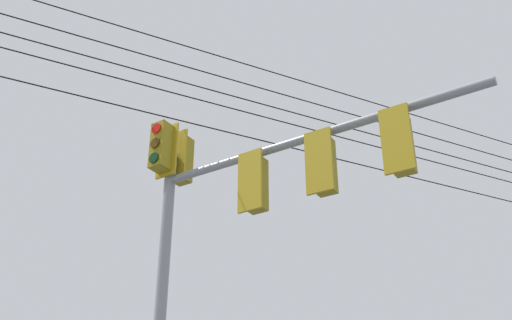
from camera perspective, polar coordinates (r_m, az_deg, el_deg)
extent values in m
cylinder|color=gray|center=(9.82, 5.00, 2.07)|extent=(0.87, 5.64, 0.14)
cube|color=olive|center=(11.68, -6.75, -0.02)|extent=(0.34, 0.34, 0.90)
cube|color=#B29319|center=(11.57, -7.28, 0.32)|extent=(0.10, 0.44, 1.04)
cylinder|color=red|center=(11.94, -6.18, 0.94)|extent=(0.06, 0.20, 0.20)
cylinder|color=#3C2703|center=(11.80, -6.25, -0.34)|extent=(0.06, 0.20, 0.20)
cylinder|color=black|center=(11.66, -6.33, -1.64)|extent=(0.06, 0.20, 0.20)
cube|color=olive|center=(11.29, -8.64, 1.20)|extent=(0.34, 0.34, 0.90)
cube|color=#B29319|center=(11.40, -8.10, 0.85)|extent=(0.10, 0.44, 1.04)
cylinder|color=red|center=(11.33, -9.07, 2.87)|extent=(0.06, 0.20, 0.20)
cylinder|color=#3C2703|center=(11.18, -9.19, 1.55)|extent=(0.06, 0.20, 0.20)
cylinder|color=black|center=(11.04, -9.31, 0.20)|extent=(0.06, 0.20, 0.20)
cube|color=olive|center=(10.01, -0.02, -2.22)|extent=(0.34, 0.34, 0.90)
cube|color=#B29319|center=(9.88, -0.56, -1.86)|extent=(0.10, 0.44, 1.04)
cylinder|color=red|center=(10.26, 0.49, -1.06)|extent=(0.06, 0.20, 0.20)
cylinder|color=#3C2703|center=(10.13, 0.50, -2.57)|extent=(0.06, 0.20, 0.20)
cylinder|color=black|center=(10.00, 0.50, -4.11)|extent=(0.06, 0.20, 0.20)
cube|color=olive|center=(9.48, 6.20, -0.47)|extent=(0.33, 0.33, 0.90)
cube|color=#B29319|center=(9.34, 5.74, -0.06)|extent=(0.09, 0.44, 1.04)
cylinder|color=red|center=(9.75, 6.53, 0.70)|extent=(0.05, 0.20, 0.20)
cylinder|color=#3C2703|center=(9.61, 6.63, -0.86)|extent=(0.05, 0.20, 0.20)
cylinder|color=black|center=(9.48, 6.73, -2.47)|extent=(0.05, 0.20, 0.20)
cube|color=olive|center=(9.08, 13.04, 1.47)|extent=(0.33, 0.33, 0.90)
cube|color=#B29319|center=(8.94, 12.67, 1.93)|extent=(0.09, 0.44, 1.04)
cylinder|color=red|center=(9.37, 13.19, 2.63)|extent=(0.05, 0.20, 0.20)
cylinder|color=#3C2703|center=(9.22, 13.39, 1.03)|extent=(0.05, 0.20, 0.20)
cylinder|color=black|center=(9.08, 13.60, -0.62)|extent=(0.05, 0.20, 0.20)
cylinder|color=black|center=(12.19, -3.22, 2.71)|extent=(17.19, 12.63, 0.67)
cylinder|color=black|center=(12.49, -3.15, 4.97)|extent=(17.19, 12.63, 0.67)
cylinder|color=black|center=(12.66, -3.12, 6.12)|extent=(17.19, 12.63, 0.67)
cylinder|color=black|center=(12.89, -3.07, 7.56)|extent=(17.19, 12.63, 0.67)
cylinder|color=black|center=(13.19, -3.02, 9.34)|extent=(17.19, 12.63, 0.67)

